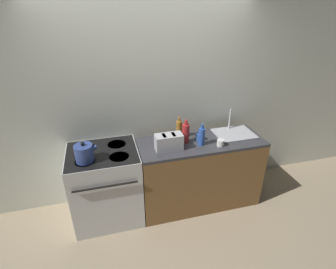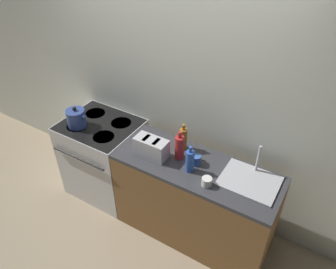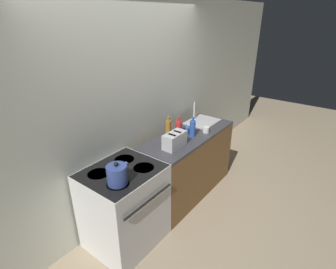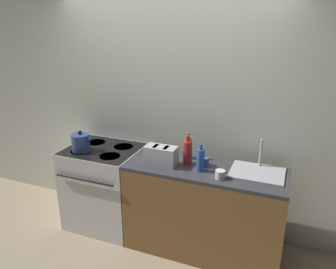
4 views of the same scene
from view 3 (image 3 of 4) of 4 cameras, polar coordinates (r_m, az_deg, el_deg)
ground_plane at (r=3.50m, az=3.03°, el=-18.11°), size 12.00×12.00×0.00m
wall_back at (r=3.22m, az=-7.33°, el=4.98°), size 8.00×0.05×2.60m
stove at (r=2.99m, az=-9.44°, el=-15.07°), size 0.80×0.72×0.93m
counter_block at (r=3.71m, az=4.25°, el=-6.32°), size 1.54×0.58×0.93m
kettle at (r=2.49m, az=-10.99°, el=-8.55°), size 0.24×0.19×0.23m
toaster at (r=3.10m, az=1.46°, el=-1.23°), size 0.31×0.15×0.18m
sink_tray at (r=3.90m, az=7.42°, el=2.94°), size 0.48×0.38×0.28m
bottle_amber at (r=3.36m, az=0.08°, el=1.36°), size 0.07×0.07×0.27m
bottle_blue at (r=3.39m, az=5.37°, el=1.40°), size 0.07×0.07×0.26m
bottle_red at (r=3.31m, az=2.37°, el=1.12°), size 0.09×0.09×0.29m
cup_blue at (r=3.47m, az=3.97°, el=0.90°), size 0.09×0.09×0.09m
cup_white at (r=3.55m, az=8.27°, el=1.05°), size 0.09×0.09×0.08m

